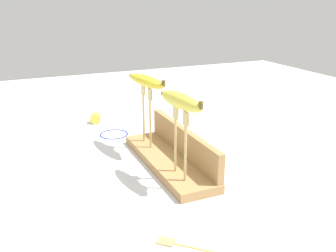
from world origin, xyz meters
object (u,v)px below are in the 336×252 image
fork_stand_right (180,137)px  wire_coil (114,134)px  banana_raised_left (146,81)px  fork_fallen_near (188,246)px  banana_raised_right (181,101)px  fork_stand_left (147,110)px  banana_chunk_near (96,118)px

fork_stand_right → wire_coil: bearing=-172.6°
banana_raised_left → fork_fallen_near: (0.50, -0.10, -0.23)m
banana_raised_right → fork_stand_right: bearing=8.0°
banana_raised_right → wire_coil: 0.51m
fork_stand_left → wire_coil: bearing=-163.6°
banana_chunk_near → fork_stand_left: bearing=13.9°
fork_stand_left → fork_stand_right: fork_stand_left is taller
fork_fallen_near → wire_coil: (-0.70, 0.04, -0.00)m
fork_fallen_near → wire_coil: bearing=176.5°
fork_stand_left → fork_stand_right: size_ratio=1.03×
banana_raised_left → wire_coil: bearing=-163.6°
fork_stand_right → banana_raised_right: banana_raised_right is taller
fork_fallen_near → wire_coil: fork_fallen_near is taller
banana_chunk_near → wire_coil: bearing=10.7°
fork_stand_left → wire_coil: 0.25m
fork_stand_left → banana_chunk_near: fork_stand_left is taller
fork_fallen_near → banana_chunk_near: (-0.86, 0.01, 0.02)m
fork_stand_left → wire_coil: fork_stand_left is taller
wire_coil → fork_stand_right: bearing=7.4°
banana_raised_right → fork_fallen_near: (0.25, -0.10, -0.23)m
fork_stand_right → banana_raised_right: 0.10m
banana_raised_left → fork_stand_left: bearing=10.1°
banana_chunk_near → wire_coil: (0.16, 0.03, -0.02)m
banana_chunk_near → fork_fallen_near: bearing=-0.8°
fork_stand_left → fork_fallen_near: (0.50, -0.10, -0.14)m
fork_fallen_near → banana_raised_right: bearing=158.2°
banana_raised_left → banana_chunk_near: 0.43m
banana_chunk_near → banana_raised_left: bearing=13.9°
banana_raised_right → fork_stand_left: bearing=180.0°
banana_chunk_near → fork_stand_right: bearing=8.3°
fork_stand_right → banana_chunk_near: size_ratio=3.63×
banana_raised_left → fork_stand_right: bearing=0.0°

